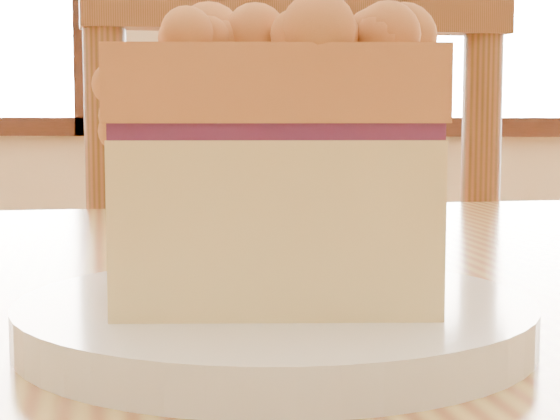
# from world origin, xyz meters

# --- Properties ---
(cafe_chair_main) EXTENTS (0.55, 0.55, 0.98)m
(cafe_chair_main) POSITION_xyz_m (-0.03, 0.89, 0.50)
(cafe_chair_main) COLOR brown
(cafe_chair_main) RESTS_ON ground
(plate) EXTENTS (0.19, 0.19, 0.02)m
(plate) POSITION_xyz_m (0.02, 0.20, 0.76)
(plate) COLOR white
(plate) RESTS_ON cafe_table_main
(cake_slice) EXTENTS (0.13, 0.10, 0.11)m
(cake_slice) POSITION_xyz_m (0.02, 0.20, 0.82)
(cake_slice) COLOR #EDC786
(cake_slice) RESTS_ON plate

